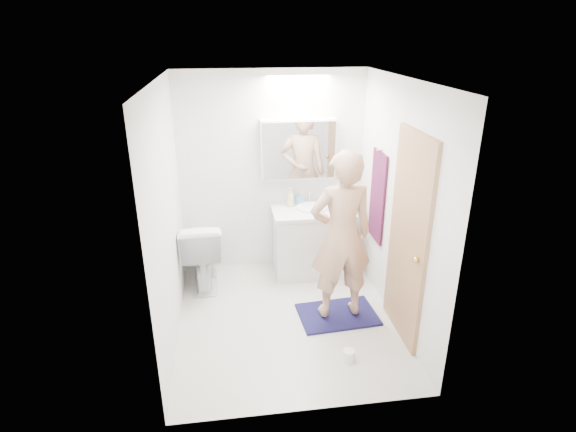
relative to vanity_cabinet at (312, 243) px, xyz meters
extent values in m
plane|color=silver|center=(-0.44, -0.96, -0.39)|extent=(2.50, 2.50, 0.00)
plane|color=white|center=(-0.44, -0.96, 2.01)|extent=(2.50, 2.50, 0.00)
plane|color=white|center=(-0.44, 0.29, 0.81)|extent=(2.50, 0.00, 2.50)
plane|color=white|center=(-0.44, -2.21, 0.81)|extent=(2.50, 0.00, 2.50)
plane|color=white|center=(-1.54, -0.96, 0.81)|extent=(0.00, 2.50, 2.50)
plane|color=white|center=(0.66, -0.96, 0.81)|extent=(0.00, 2.50, 2.50)
cube|color=silver|center=(0.00, 0.00, 0.00)|extent=(0.90, 0.55, 0.78)
cube|color=silver|center=(0.00, 0.00, 0.41)|extent=(0.95, 0.58, 0.04)
cylinder|color=white|center=(0.00, 0.03, 0.45)|extent=(0.36, 0.36, 0.03)
cylinder|color=silver|center=(0.00, 0.22, 0.51)|extent=(0.02, 0.02, 0.16)
cube|color=white|center=(-0.14, 0.21, 1.11)|extent=(0.88, 0.14, 0.70)
cube|color=silver|center=(-0.14, 0.13, 1.11)|extent=(0.84, 0.01, 0.66)
imported|color=white|center=(-1.31, -0.11, 0.02)|extent=(0.47, 0.82, 0.82)
cube|color=#151542|center=(0.10, -0.99, -0.38)|extent=(0.84, 0.61, 0.02)
imported|color=tan|center=(0.10, -0.99, 0.53)|extent=(0.66, 0.46, 1.74)
cube|color=tan|center=(0.64, -1.31, 0.61)|extent=(0.04, 0.80, 2.00)
sphere|color=gold|center=(0.60, -1.61, 0.56)|extent=(0.06, 0.06, 0.06)
cube|color=black|center=(0.64, -0.41, 0.71)|extent=(0.02, 0.42, 1.00)
cylinder|color=silver|center=(0.62, -0.41, 1.23)|extent=(0.07, 0.02, 0.02)
imported|color=beige|center=(-0.24, 0.15, 0.54)|extent=(0.11, 0.11, 0.23)
imported|color=#5D9AC8|center=(-0.13, 0.18, 0.51)|extent=(0.11, 0.11, 0.16)
imported|color=#4559CF|center=(0.18, 0.16, 0.48)|extent=(0.13, 0.13, 0.09)
cylinder|color=white|center=(0.03, -1.68, -0.34)|extent=(0.11, 0.11, 0.10)
camera|label=1|loc=(-0.99, -4.93, 2.40)|focal=28.55mm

